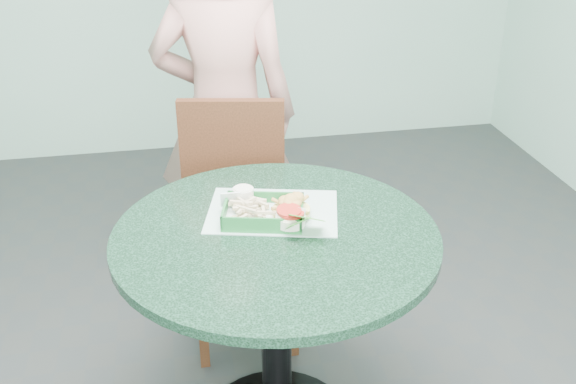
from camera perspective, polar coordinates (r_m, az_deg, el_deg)
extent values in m
cylinder|color=black|center=(2.18, -0.97, -12.28)|extent=(0.10, 0.10, 0.70)
cylinder|color=#223929|center=(1.97, -1.05, -4.27)|extent=(0.95, 0.95, 0.03)
cube|color=black|center=(2.56, -4.03, -3.75)|extent=(0.40, 0.40, 0.04)
cube|color=black|center=(2.61, -4.72, 3.00)|extent=(0.40, 0.04, 0.46)
cube|color=black|center=(2.54, -7.27, -10.63)|extent=(0.04, 0.04, 0.43)
cube|color=black|center=(2.57, 0.50, -9.82)|extent=(0.04, 0.04, 0.43)
cube|color=black|center=(2.82, -7.82, -6.40)|extent=(0.04, 0.04, 0.43)
cube|color=black|center=(2.85, -0.87, -5.73)|extent=(0.04, 0.04, 0.43)
imported|color=tan|center=(2.73, -5.40, 7.47)|extent=(0.70, 0.54, 1.70)
cube|color=#A7CEC2|center=(2.07, -1.30, -2.13)|extent=(0.45, 0.38, 0.00)
cube|color=#1F7232|center=(2.02, -2.07, -2.68)|extent=(0.23, 0.17, 0.01)
cube|color=white|center=(2.02, -2.07, -2.53)|extent=(0.22, 0.16, 0.00)
cube|color=#1F7232|center=(2.08, -2.44, -0.99)|extent=(0.23, 0.01, 0.04)
cube|color=#1F7232|center=(1.94, -1.70, -3.25)|extent=(0.23, 0.01, 0.04)
cube|color=#1F7232|center=(2.03, 1.10, -1.78)|extent=(0.01, 0.17, 0.04)
cube|color=#1F7232|center=(2.00, -5.31, -2.38)|extent=(0.01, 0.17, 0.04)
cylinder|color=#E3CE78|center=(2.03, 0.16, -1.85)|extent=(0.11, 0.11, 0.02)
cylinder|color=silver|center=(2.05, -4.28, -0.83)|extent=(0.06, 0.06, 0.03)
cylinder|color=white|center=(2.05, -4.30, -0.38)|extent=(0.06, 0.06, 0.00)
cylinder|color=silver|center=(1.98, 0.53, -2.60)|extent=(0.09, 0.09, 0.03)
torus|color=#FFF5CD|center=(1.97, 0.54, -2.14)|extent=(0.08, 0.08, 0.01)
cylinder|color=red|center=(1.96, 0.54, -1.91)|extent=(0.07, 0.07, 0.01)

